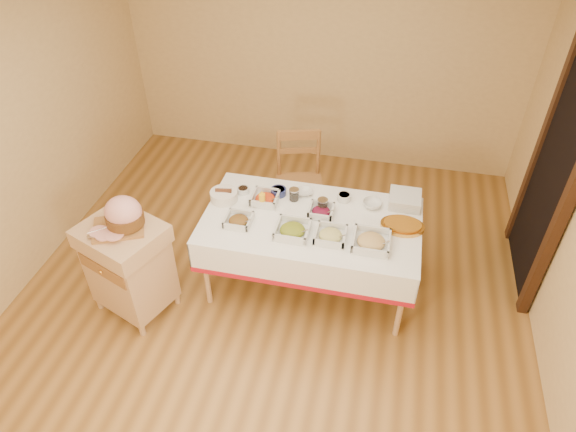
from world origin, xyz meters
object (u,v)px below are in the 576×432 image
object	(u,v)px
bread_basket	(224,195)
plate_stack	(405,200)
dining_chair	(299,182)
preserve_jar_right	(322,205)
preserve_jar_left	(294,195)
brass_platter	(402,225)
butcher_cart	(129,264)
ham_on_board	(123,215)
dining_table	(311,234)
mustard_bottle	(262,200)

from	to	relation	value
bread_basket	plate_stack	bearing A→B (deg)	10.40
bread_basket	dining_chair	bearing A→B (deg)	54.25
preserve_jar_right	plate_stack	size ratio (longest dim) A/B	0.43
dining_chair	bread_basket	xyz separation A→B (m)	(-0.53, -0.73, 0.28)
preserve_jar_right	bread_basket	xyz separation A→B (m)	(-0.87, -0.04, -0.01)
preserve_jar_left	brass_platter	distance (m)	0.96
butcher_cart	ham_on_board	size ratio (longest dim) A/B	2.17
butcher_cart	bread_basket	bearing A→B (deg)	48.43
butcher_cart	preserve_jar_right	size ratio (longest dim) A/B	7.75
preserve_jar_left	bread_basket	xyz separation A→B (m)	(-0.60, -0.13, -0.01)
preserve_jar_left	bread_basket	distance (m)	0.61
dining_table	bread_basket	xyz separation A→B (m)	(-0.80, 0.10, 0.21)
mustard_bottle	dining_chair	bearing A→B (deg)	77.24
butcher_cart	brass_platter	bearing A→B (deg)	16.95
preserve_jar_left	mustard_bottle	xyz separation A→B (m)	(-0.24, -0.16, 0.03)
dining_chair	preserve_jar_left	distance (m)	0.66
bread_basket	plate_stack	xyz separation A→B (m)	(1.55, 0.28, 0.00)
ham_on_board	mustard_bottle	bearing A→B (deg)	34.37
dining_table	dining_chair	xyz separation A→B (m)	(-0.27, 0.83, -0.07)
preserve_jar_left	preserve_jar_right	bearing A→B (deg)	-19.20
brass_platter	butcher_cart	bearing A→B (deg)	-163.05
butcher_cart	preserve_jar_right	distance (m)	1.69
ham_on_board	plate_stack	xyz separation A→B (m)	(2.12, 0.95, -0.20)
preserve_jar_right	ham_on_board	bearing A→B (deg)	-153.89
brass_platter	dining_table	bearing A→B (deg)	-175.11
dining_table	preserve_jar_right	distance (m)	0.27
butcher_cart	preserve_jar_right	xyz separation A→B (m)	(1.49, 0.74, 0.31)
butcher_cart	mustard_bottle	size ratio (longest dim) A/B	5.15
dining_chair	preserve_jar_left	world-z (taller)	dining_chair
ham_on_board	preserve_jar_left	size ratio (longest dim) A/B	3.69
butcher_cart	mustard_bottle	xyz separation A→B (m)	(0.97, 0.67, 0.33)
ham_on_board	plate_stack	world-z (taller)	ham_on_board
dining_table	dining_chair	size ratio (longest dim) A/B	1.78
mustard_bottle	plate_stack	world-z (taller)	mustard_bottle
preserve_jar_left	ham_on_board	bearing A→B (deg)	-145.75
plate_stack	preserve_jar_left	bearing A→B (deg)	-171.06
mustard_bottle	plate_stack	xyz separation A→B (m)	(1.19, 0.31, -0.03)
plate_stack	mustard_bottle	bearing A→B (deg)	-165.31
dining_table	preserve_jar_left	xyz separation A→B (m)	(-0.20, 0.24, 0.21)
mustard_bottle	brass_platter	xyz separation A→B (m)	(1.19, -0.01, -0.06)
butcher_cart	mustard_bottle	bearing A→B (deg)	34.54
dining_table	brass_platter	size ratio (longest dim) A/B	5.05
plate_stack	brass_platter	world-z (taller)	plate_stack
preserve_jar_left	preserve_jar_right	distance (m)	0.28
mustard_bottle	bread_basket	bearing A→B (deg)	175.39
ham_on_board	preserve_jar_left	bearing A→B (deg)	34.25
dining_chair	preserve_jar_right	bearing A→B (deg)	-63.79
mustard_bottle	bread_basket	xyz separation A→B (m)	(-0.35, 0.03, -0.03)
butcher_cart	brass_platter	size ratio (longest dim) A/B	2.47
preserve_jar_right	preserve_jar_left	bearing A→B (deg)	160.80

